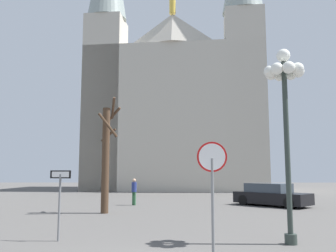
{
  "coord_description": "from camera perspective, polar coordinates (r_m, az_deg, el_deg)",
  "views": [
    {
      "loc": [
        0.57,
        -7.41,
        2.16
      ],
      "look_at": [
        0.41,
        17.71,
        5.29
      ],
      "focal_mm": 38.53,
      "sensor_mm": 36.0,
      "label": 1
    }
  ],
  "objects": [
    {
      "name": "cathedral",
      "position": [
        42.62,
        1.28,
        4.09
      ],
      "size": [
        20.82,
        14.03,
        34.48
      ],
      "color": "#BCB5A5",
      "rests_on": "ground"
    },
    {
      "name": "stop_sign",
      "position": [
        9.74,
        7.01,
        -7.55
      ],
      "size": [
        0.81,
        0.08,
        2.93
      ],
      "color": "slate",
      "rests_on": "ground"
    },
    {
      "name": "one_way_arrow_sign",
      "position": [
        11.99,
        -16.75,
        -10.38
      ],
      "size": [
        0.7,
        0.18,
        2.17
      ],
      "color": "slate",
      "rests_on": "ground"
    },
    {
      "name": "street_lamp",
      "position": [
        11.8,
        18.01,
        4.78
      ],
      "size": [
        1.27,
        1.27,
        5.97
      ],
      "color": "#2D3833",
      "rests_on": "ground"
    },
    {
      "name": "bare_tree",
      "position": [
        19.12,
        -9.77,
        -4.66
      ],
      "size": [
        1.13,
        1.46,
        6.02
      ],
      "color": "#473323",
      "rests_on": "ground"
    },
    {
      "name": "parked_car_near_black",
      "position": [
        23.57,
        15.98,
        -10.49
      ],
      "size": [
        4.46,
        4.51,
        1.39
      ],
      "color": "black",
      "rests_on": "ground"
    },
    {
      "name": "pedestrian_walking",
      "position": [
        23.28,
        -5.39,
        -9.9
      ],
      "size": [
        0.32,
        0.32,
        1.67
      ],
      "color": "#33663F",
      "rests_on": "ground"
    }
  ]
}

